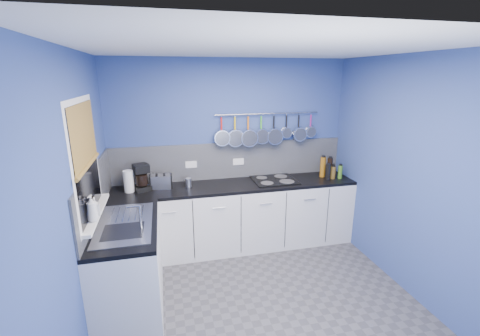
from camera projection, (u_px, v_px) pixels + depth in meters
name	position (u px, v px, depth m)	size (l,w,h in m)	color
floor	(261.00, 302.00, 3.40)	(3.20, 3.00, 0.02)	#47474C
ceiling	(267.00, 46.00, 2.70)	(3.20, 3.00, 0.02)	white
wall_back	(231.00, 153.00, 4.46)	(3.20, 0.02, 2.50)	#314586
wall_front	(353.00, 287.00, 1.64)	(3.20, 0.02, 2.50)	#314586
wall_left	(78.00, 204.00, 2.69)	(0.02, 3.00, 2.50)	#314586
wall_right	(410.00, 177.00, 3.41)	(0.02, 3.00, 2.50)	#314586
backsplash_back	(231.00, 160.00, 4.47)	(3.20, 0.02, 0.50)	slate
backsplash_left	(96.00, 191.00, 3.28)	(0.02, 1.80, 0.50)	slate
cabinet_run_back	(236.00, 217.00, 4.40)	(3.20, 0.60, 0.86)	silver
worktop_back	(236.00, 186.00, 4.27)	(3.20, 0.60, 0.04)	black
cabinet_run_left	(130.00, 266.00, 3.27)	(0.60, 1.20, 0.86)	silver
worktop_left	(125.00, 225.00, 3.14)	(0.60, 1.20, 0.04)	black
window_frame	(86.00, 160.00, 2.90)	(0.01, 1.00, 1.10)	white
window_glass	(86.00, 160.00, 2.90)	(0.01, 0.90, 1.00)	black
bamboo_blind	(84.00, 135.00, 2.84)	(0.01, 0.90, 0.55)	#B18838
window_sill	(96.00, 213.00, 3.04)	(0.10, 0.98, 0.03)	white
sink_unit	(125.00, 223.00, 3.14)	(0.50, 0.95, 0.01)	silver
mixer_tap	(140.00, 217.00, 2.97)	(0.12, 0.08, 0.26)	silver
socket_left	(191.00, 164.00, 4.34)	(0.15, 0.01, 0.09)	white
socket_right	(238.00, 162.00, 4.48)	(0.15, 0.01, 0.09)	white
pot_rail	(268.00, 114.00, 4.37)	(0.02, 0.02, 1.45)	silver
soap_bottle_a	(92.00, 208.00, 2.81)	(0.09, 0.09, 0.24)	white
soap_bottle_b	(95.00, 207.00, 2.94)	(0.08, 0.08, 0.17)	white
paper_towel	(129.00, 181.00, 3.95)	(0.12, 0.12, 0.27)	white
coffee_maker	(142.00, 177.00, 4.00)	(0.18, 0.21, 0.33)	black
toaster	(161.00, 182.00, 4.11)	(0.26, 0.15, 0.17)	silver
canister	(188.00, 183.00, 4.14)	(0.08, 0.08, 0.12)	silver
hob	(274.00, 180.00, 4.42)	(0.58, 0.51, 0.01)	black
pan_0	(222.00, 130.00, 4.28)	(0.21, 0.08, 0.40)	silver
pan_1	(235.00, 131.00, 4.32)	(0.24, 0.08, 0.43)	silver
pan_2	(248.00, 130.00, 4.36)	(0.24, 0.12, 0.43)	silver
pan_3	(261.00, 129.00, 4.40)	(0.21, 0.10, 0.40)	silver
pan_4	(274.00, 129.00, 4.44)	(0.23, 0.10, 0.42)	silver
pan_5	(286.00, 126.00, 4.47)	(0.15, 0.06, 0.34)	silver
pan_6	(299.00, 127.00, 4.52)	(0.20, 0.10, 0.39)	silver
pan_7	(311.00, 125.00, 4.55)	(0.16, 0.06, 0.35)	silver
condiment_0	(332.00, 170.00, 4.69)	(0.06, 0.06, 0.13)	olive
condiment_1	(327.00, 170.00, 4.65)	(0.06, 0.06, 0.13)	brown
condiment_2	(322.00, 170.00, 4.64)	(0.05, 0.05, 0.16)	#265919
condiment_3	(334.00, 172.00, 4.60)	(0.05, 0.05, 0.11)	#4C190C
condiment_4	(330.00, 168.00, 4.53)	(0.07, 0.07, 0.27)	black
condiment_5	(323.00, 167.00, 4.55)	(0.07, 0.07, 0.28)	#8C5914
condiment_6	(340.00, 172.00, 4.49)	(0.06, 0.06, 0.18)	#3F721E
condiment_7	(333.00, 173.00, 4.48)	(0.07, 0.07, 0.17)	brown
condiment_8	(328.00, 172.00, 4.43)	(0.07, 0.07, 0.21)	black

